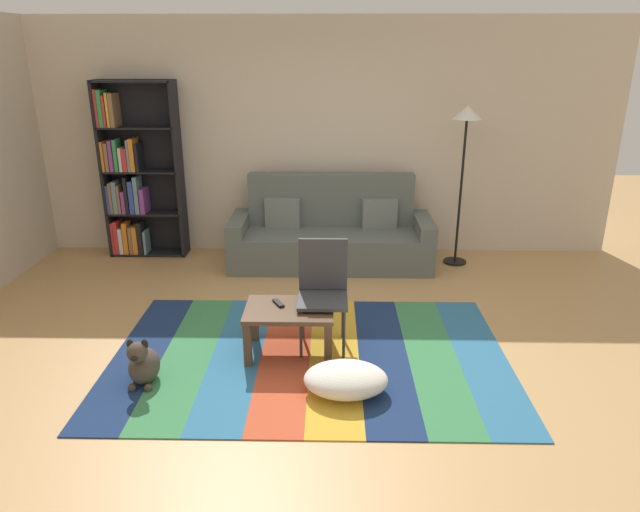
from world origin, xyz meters
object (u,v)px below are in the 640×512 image
Objects in this scene: standing_lamp at (466,134)px; folding_chair at (323,285)px; pouf at (346,379)px; coffee_table at (289,316)px; dog at (143,364)px; couch at (331,235)px; bookshelf at (133,178)px; tv_remote at (278,303)px.

standing_lamp is 2.65m from folding_chair.
pouf is 3.32m from standing_lamp.
coffee_table is 0.38m from folding_chair.
couch is at bearing 61.79° from dog.
bookshelf reaches higher than tv_remote.
bookshelf is at bearing 129.53° from coffee_table.
bookshelf is at bearing 101.04° from tv_remote.
standing_lamp is (1.44, 0.03, 1.15)m from couch.
tv_remote is at bearing -51.02° from bookshelf.
tv_remote is (0.96, 0.53, 0.26)m from dog.
pouf is at bearing -52.68° from coffee_table.
bookshelf is at bearing 160.44° from folding_chair.
couch reaches higher than tv_remote.
couch is at bearing -6.99° from bookshelf.
folding_chair is at bearing 32.55° from coffee_table.
folding_chair is (-0.06, -1.94, 0.20)m from couch.
bookshelf is 5.09× the size of dog.
couch is at bearing 113.34° from folding_chair.
couch is 1.12× the size of bookshelf.
bookshelf is at bearing 176.17° from standing_lamp.
folding_chair is (0.27, 0.17, 0.20)m from coffee_table.
couch reaches higher than coffee_table.
standing_lamp is (1.77, 2.14, 1.15)m from coffee_table.
pouf is (0.44, -0.58, -0.21)m from coffee_table.
bookshelf reaches higher than couch.
dog is at bearing -178.97° from tv_remote.
standing_lamp is (2.82, 2.60, 1.32)m from dog.
folding_chair reaches higher than tv_remote.
dog is 1.51m from folding_chair.
dog is at bearing -118.21° from couch.
standing_lamp is at bearing 20.08° from tv_remote.
standing_lamp is (3.74, -0.25, 0.55)m from bookshelf.
tv_remote is at bearing -138.53° from folding_chair.
tv_remote is 0.39m from folding_chair.
standing_lamp reaches higher than couch.
bookshelf is (-2.30, 0.28, 0.59)m from couch.
coffee_table is 0.76m from pouf.
bookshelf is 2.88× the size of coffee_table.
dog is (0.92, -2.85, -0.77)m from bookshelf.
coffee_table is at bearing -98.88° from couch.
couch is 5.69× the size of dog.
couch is at bearing 50.43° from tv_remote.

